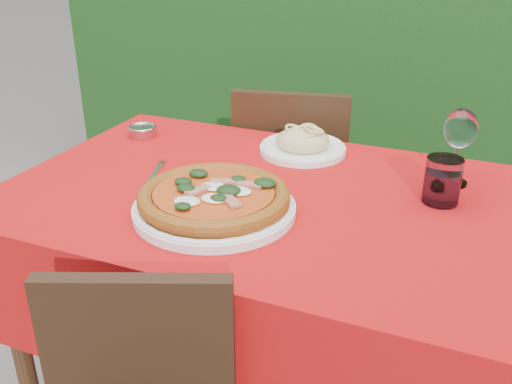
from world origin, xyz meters
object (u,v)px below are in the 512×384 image
at_px(water_glass, 442,183).
at_px(steel_ramekin, 143,132).
at_px(wine_glass, 460,132).
at_px(chair_far, 292,185).
at_px(fork, 155,173).
at_px(pizza_plate, 214,200).
at_px(pasta_plate, 303,144).

bearing_deg(water_glass, steel_ramekin, 172.33).
xyz_separation_m(wine_glass, steel_ramekin, (-0.94, -0.00, -0.13)).
relative_size(chair_far, wine_glass, 4.30).
bearing_deg(fork, water_glass, -8.42).
xyz_separation_m(pizza_plate, water_glass, (0.47, 0.26, 0.02)).
distance_m(chair_far, water_glass, 0.79).
bearing_deg(steel_ramekin, chair_far, 43.43).
distance_m(pasta_plate, fork, 0.44).
bearing_deg(wine_glass, pasta_plate, 171.70).
relative_size(wine_glass, fork, 1.17).
xyz_separation_m(pasta_plate, wine_glass, (0.43, -0.06, 0.11)).
bearing_deg(pasta_plate, chair_far, 114.06).
bearing_deg(fork, wine_glass, 0.46).
bearing_deg(fork, chair_far, 55.38).
distance_m(chair_far, wine_glass, 0.77).
relative_size(pizza_plate, steel_ramekin, 4.67).
distance_m(wine_glass, steel_ramekin, 0.95).
xyz_separation_m(chair_far, pizza_plate, (0.07, -0.75, 0.29)).
relative_size(chair_far, pizza_plate, 2.29).
relative_size(pizza_plate, fork, 2.19).
xyz_separation_m(pizza_plate, steel_ramekin, (-0.45, 0.39, -0.02)).
bearing_deg(chair_far, wine_glass, 135.34).
relative_size(chair_far, water_glass, 7.63).
height_order(pizza_plate, wine_glass, wine_glass).
height_order(pizza_plate, fork, pizza_plate).
height_order(pasta_plate, water_glass, water_glass).
relative_size(pizza_plate, water_glass, 3.34).
xyz_separation_m(pizza_plate, wine_glass, (0.49, 0.39, 0.11)).
distance_m(pizza_plate, water_glass, 0.54).
bearing_deg(pizza_plate, fork, 150.61).
bearing_deg(pizza_plate, water_glass, 29.06).
bearing_deg(pasta_plate, water_glass, -24.52).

